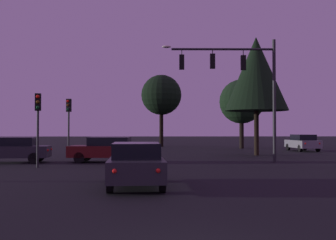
{
  "coord_description": "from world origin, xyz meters",
  "views": [
    {
      "loc": [
        -0.45,
        -5.74,
        1.98
      ],
      "look_at": [
        0.33,
        19.65,
        2.58
      ],
      "focal_mm": 42.64,
      "sensor_mm": 36.0,
      "label": 1
    }
  ],
  "objects_px": {
    "tree_left_far": "(161,95)",
    "car_far_lane": "(303,142)",
    "traffic_light_corner_right": "(69,116)",
    "car_crossing_right": "(13,149)",
    "tree_center_horizon": "(256,74)",
    "traffic_light_corner_left": "(38,115)",
    "tree_behind_sign": "(241,102)",
    "car_crossing_left": "(108,149)",
    "traffic_signal_mast_arm": "(239,76)",
    "car_nearside_lane": "(136,164)"
  },
  "relations": [
    {
      "from": "traffic_signal_mast_arm",
      "to": "traffic_light_corner_right",
      "type": "distance_m",
      "value": 11.93
    },
    {
      "from": "car_nearside_lane",
      "to": "traffic_signal_mast_arm",
      "type": "bearing_deg",
      "value": 60.63
    },
    {
      "from": "traffic_light_corner_right",
      "to": "car_nearside_lane",
      "type": "height_order",
      "value": "traffic_light_corner_right"
    },
    {
      "from": "traffic_light_corner_right",
      "to": "car_far_lane",
      "type": "xyz_separation_m",
      "value": [
        19.51,
        8.44,
        -2.12
      ]
    },
    {
      "from": "traffic_light_corner_left",
      "to": "traffic_light_corner_right",
      "type": "distance_m",
      "value": 6.87
    },
    {
      "from": "car_nearside_lane",
      "to": "tree_behind_sign",
      "type": "relative_size",
      "value": 0.61
    },
    {
      "from": "car_nearside_lane",
      "to": "tree_center_horizon",
      "type": "xyz_separation_m",
      "value": [
        8.38,
        16.4,
        5.45
      ]
    },
    {
      "from": "tree_behind_sign",
      "to": "tree_center_horizon",
      "type": "bearing_deg",
      "value": -96.47
    },
    {
      "from": "car_crossing_left",
      "to": "tree_left_far",
      "type": "relative_size",
      "value": 0.56
    },
    {
      "from": "traffic_light_corner_left",
      "to": "car_nearside_lane",
      "type": "relative_size",
      "value": 0.88
    },
    {
      "from": "tree_left_far",
      "to": "tree_center_horizon",
      "type": "relative_size",
      "value": 0.91
    },
    {
      "from": "car_nearside_lane",
      "to": "tree_behind_sign",
      "type": "bearing_deg",
      "value": 70.67
    },
    {
      "from": "tree_left_far",
      "to": "car_far_lane",
      "type": "bearing_deg",
      "value": -36.99
    },
    {
      "from": "car_crossing_left",
      "to": "car_far_lane",
      "type": "height_order",
      "value": "same"
    },
    {
      "from": "traffic_light_corner_left",
      "to": "car_crossing_left",
      "type": "distance_m",
      "value": 5.04
    },
    {
      "from": "traffic_signal_mast_arm",
      "to": "car_nearside_lane",
      "type": "height_order",
      "value": "traffic_signal_mast_arm"
    },
    {
      "from": "traffic_signal_mast_arm",
      "to": "car_crossing_left",
      "type": "distance_m",
      "value": 9.15
    },
    {
      "from": "traffic_light_corner_right",
      "to": "car_far_lane",
      "type": "height_order",
      "value": "traffic_light_corner_right"
    },
    {
      "from": "tree_behind_sign",
      "to": "car_far_lane",
      "type": "bearing_deg",
      "value": -48.41
    },
    {
      "from": "tree_behind_sign",
      "to": "tree_left_far",
      "type": "bearing_deg",
      "value": 151.2
    },
    {
      "from": "car_crossing_right",
      "to": "car_far_lane",
      "type": "distance_m",
      "value": 25.13
    },
    {
      "from": "tree_behind_sign",
      "to": "car_nearside_lane",
      "type": "bearing_deg",
      "value": -109.33
    },
    {
      "from": "traffic_light_corner_right",
      "to": "tree_center_horizon",
      "type": "relative_size",
      "value": 0.45
    },
    {
      "from": "tree_center_horizon",
      "to": "car_crossing_left",
      "type": "bearing_deg",
      "value": -150.48
    },
    {
      "from": "traffic_light_corner_right",
      "to": "car_crossing_left",
      "type": "height_order",
      "value": "traffic_light_corner_right"
    },
    {
      "from": "tree_center_horizon",
      "to": "tree_left_far",
      "type": "bearing_deg",
      "value": 114.32
    },
    {
      "from": "tree_behind_sign",
      "to": "car_crossing_right",
      "type": "bearing_deg",
      "value": -135.25
    },
    {
      "from": "traffic_light_corner_right",
      "to": "car_crossing_right",
      "type": "xyz_separation_m",
      "value": [
        -2.46,
        -3.75,
        -2.12
      ]
    },
    {
      "from": "traffic_light_corner_right",
      "to": "car_far_lane",
      "type": "bearing_deg",
      "value": 23.41
    },
    {
      "from": "traffic_light_corner_left",
      "to": "car_far_lane",
      "type": "xyz_separation_m",
      "value": [
        19.6,
        15.31,
        -1.95
      ]
    },
    {
      "from": "car_far_lane",
      "to": "tree_behind_sign",
      "type": "xyz_separation_m",
      "value": [
        -4.53,
        5.1,
        4.08
      ]
    },
    {
      "from": "traffic_signal_mast_arm",
      "to": "car_crossing_right",
      "type": "relative_size",
      "value": 1.67
    },
    {
      "from": "traffic_light_corner_right",
      "to": "car_nearside_lane",
      "type": "distance_m",
      "value": 15.04
    },
    {
      "from": "car_far_lane",
      "to": "tree_left_far",
      "type": "xyz_separation_m",
      "value": [
        -12.83,
        9.66,
        5.14
      ]
    },
    {
      "from": "tree_left_far",
      "to": "traffic_light_corner_left",
      "type": "bearing_deg",
      "value": -105.17
    },
    {
      "from": "tree_behind_sign",
      "to": "tree_center_horizon",
      "type": "height_order",
      "value": "tree_center_horizon"
    },
    {
      "from": "tree_behind_sign",
      "to": "traffic_light_corner_left",
      "type": "bearing_deg",
      "value": -126.45
    },
    {
      "from": "traffic_light_corner_right",
      "to": "tree_center_horizon",
      "type": "xyz_separation_m",
      "value": [
        13.73,
        2.5,
        3.33
      ]
    },
    {
      "from": "car_crossing_right",
      "to": "tree_center_horizon",
      "type": "xyz_separation_m",
      "value": [
        16.2,
        6.25,
        5.45
      ]
    },
    {
      "from": "traffic_light_corner_left",
      "to": "traffic_light_corner_right",
      "type": "height_order",
      "value": "traffic_light_corner_right"
    },
    {
      "from": "tree_behind_sign",
      "to": "car_crossing_left",
      "type": "bearing_deg",
      "value": -124.82
    },
    {
      "from": "traffic_light_corner_right",
      "to": "traffic_light_corner_left",
      "type": "bearing_deg",
      "value": -90.77
    },
    {
      "from": "car_nearside_lane",
      "to": "car_crossing_right",
      "type": "distance_m",
      "value": 12.81
    },
    {
      "from": "car_nearside_lane",
      "to": "car_far_lane",
      "type": "bearing_deg",
      "value": 57.65
    },
    {
      "from": "traffic_signal_mast_arm",
      "to": "car_crossing_left",
      "type": "bearing_deg",
      "value": 178.85
    },
    {
      "from": "car_nearside_lane",
      "to": "car_far_lane",
      "type": "distance_m",
      "value": 26.45
    },
    {
      "from": "car_crossing_right",
      "to": "car_far_lane",
      "type": "bearing_deg",
      "value": 29.03
    },
    {
      "from": "car_far_lane",
      "to": "tree_behind_sign",
      "type": "height_order",
      "value": "tree_behind_sign"
    },
    {
      "from": "car_nearside_lane",
      "to": "tree_left_far",
      "type": "height_order",
      "value": "tree_left_far"
    },
    {
      "from": "traffic_light_corner_left",
      "to": "tree_behind_sign",
      "type": "bearing_deg",
      "value": 53.55
    }
  ]
}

